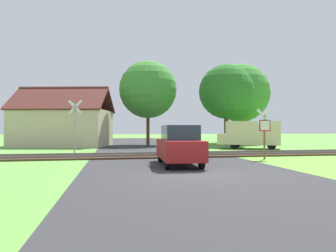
{
  "coord_description": "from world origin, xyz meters",
  "views": [
    {
      "loc": [
        -2.86,
        -10.55,
        1.62
      ],
      "look_at": [
        0.5,
        7.75,
        1.8
      ],
      "focal_mm": 32.0,
      "sensor_mm": 36.0,
      "label": 1
    }
  ],
  "objects_px": {
    "tree_far": "(240,93)",
    "parked_car": "(179,145)",
    "mail_truck": "(251,134)",
    "tree_center": "(148,90)",
    "crossing_sign_far": "(75,123)",
    "tree_right": "(226,92)",
    "stop_sign_near": "(265,130)",
    "house": "(64,126)"
  },
  "relations": [
    {
      "from": "house",
      "to": "parked_car",
      "type": "relative_size",
      "value": 2.34
    },
    {
      "from": "crossing_sign_far",
      "to": "parked_car",
      "type": "xyz_separation_m",
      "value": [
        5.19,
        -5.85,
        -1.06
      ]
    },
    {
      "from": "crossing_sign_far",
      "to": "house",
      "type": "xyz_separation_m",
      "value": [
        -2.27,
        10.48,
        -0.1
      ]
    },
    {
      "from": "tree_right",
      "to": "parked_car",
      "type": "height_order",
      "value": "tree_right"
    },
    {
      "from": "tree_far",
      "to": "parked_car",
      "type": "xyz_separation_m",
      "value": [
        -11.37,
        -19.02,
        -4.81
      ]
    },
    {
      "from": "tree_right",
      "to": "tree_far",
      "type": "height_order",
      "value": "tree_far"
    },
    {
      "from": "crossing_sign_far",
      "to": "mail_truck",
      "type": "distance_m",
      "value": 14.0
    },
    {
      "from": "stop_sign_near",
      "to": "mail_truck",
      "type": "relative_size",
      "value": 0.52
    },
    {
      "from": "stop_sign_near",
      "to": "house",
      "type": "height_order",
      "value": "house"
    },
    {
      "from": "tree_far",
      "to": "tree_center",
      "type": "bearing_deg",
      "value": -168.26
    },
    {
      "from": "tree_far",
      "to": "stop_sign_near",
      "type": "bearing_deg",
      "value": -110.1
    },
    {
      "from": "crossing_sign_far",
      "to": "house",
      "type": "distance_m",
      "value": 10.72
    },
    {
      "from": "tree_right",
      "to": "tree_far",
      "type": "distance_m",
      "value": 4.7
    },
    {
      "from": "crossing_sign_far",
      "to": "tree_center",
      "type": "relative_size",
      "value": 0.4
    },
    {
      "from": "crossing_sign_far",
      "to": "tree_center",
      "type": "height_order",
      "value": "tree_center"
    },
    {
      "from": "mail_truck",
      "to": "parked_car",
      "type": "relative_size",
      "value": 1.27
    },
    {
      "from": "mail_truck",
      "to": "stop_sign_near",
      "type": "bearing_deg",
      "value": -171.66
    },
    {
      "from": "tree_center",
      "to": "tree_far",
      "type": "bearing_deg",
      "value": 11.74
    },
    {
      "from": "house",
      "to": "tree_right",
      "type": "height_order",
      "value": "tree_right"
    },
    {
      "from": "tree_right",
      "to": "tree_far",
      "type": "xyz_separation_m",
      "value": [
        3.07,
        3.54,
        0.34
      ]
    },
    {
      "from": "stop_sign_near",
      "to": "tree_right",
      "type": "relative_size",
      "value": 0.33
    },
    {
      "from": "tree_right",
      "to": "house",
      "type": "bearing_deg",
      "value": 176.93
    },
    {
      "from": "mail_truck",
      "to": "parked_car",
      "type": "bearing_deg",
      "value": 169.79
    },
    {
      "from": "tree_far",
      "to": "parked_car",
      "type": "height_order",
      "value": "tree_far"
    },
    {
      "from": "house",
      "to": "tree_far",
      "type": "height_order",
      "value": "tree_far"
    },
    {
      "from": "tree_far",
      "to": "parked_car",
      "type": "bearing_deg",
      "value": -120.88
    },
    {
      "from": "tree_far",
      "to": "mail_truck",
      "type": "distance_m",
      "value": 10.7
    },
    {
      "from": "crossing_sign_far",
      "to": "tree_right",
      "type": "xyz_separation_m",
      "value": [
        13.49,
        9.63,
        3.41
      ]
    },
    {
      "from": "tree_center",
      "to": "parked_car",
      "type": "bearing_deg",
      "value": -91.83
    },
    {
      "from": "crossing_sign_far",
      "to": "tree_far",
      "type": "xyz_separation_m",
      "value": [
        16.57,
        13.17,
        3.75
      ]
    },
    {
      "from": "crossing_sign_far",
      "to": "tree_far",
      "type": "bearing_deg",
      "value": 53.02
    },
    {
      "from": "crossing_sign_far",
      "to": "tree_center",
      "type": "xyz_separation_m",
      "value": [
        5.73,
        10.91,
        3.6
      ]
    },
    {
      "from": "parked_car",
      "to": "house",
      "type": "bearing_deg",
      "value": 117.46
    },
    {
      "from": "crossing_sign_far",
      "to": "mail_truck",
      "type": "xyz_separation_m",
      "value": [
        13.4,
        3.97,
        -0.72
      ]
    },
    {
      "from": "tree_far",
      "to": "parked_car",
      "type": "relative_size",
      "value": 2.22
    },
    {
      "from": "tree_far",
      "to": "mail_truck",
      "type": "bearing_deg",
      "value": -108.99
    },
    {
      "from": "stop_sign_near",
      "to": "tree_far",
      "type": "xyz_separation_m",
      "value": [
        6.36,
        17.37,
        4.12
      ]
    },
    {
      "from": "house",
      "to": "parked_car",
      "type": "xyz_separation_m",
      "value": [
        7.47,
        -16.33,
        -0.96
      ]
    },
    {
      "from": "mail_truck",
      "to": "tree_center",
      "type": "bearing_deg",
      "value": 77.55
    },
    {
      "from": "stop_sign_near",
      "to": "tree_far",
      "type": "height_order",
      "value": "tree_far"
    },
    {
      "from": "stop_sign_near",
      "to": "parked_car",
      "type": "xyz_separation_m",
      "value": [
        -5.02,
        -1.65,
        -0.69
      ]
    },
    {
      "from": "tree_right",
      "to": "mail_truck",
      "type": "xyz_separation_m",
      "value": [
        -0.09,
        -5.66,
        -4.12
      ]
    }
  ]
}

